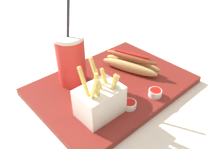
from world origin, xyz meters
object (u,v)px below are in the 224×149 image
soda_cup (71,59)px  hot_dog_1 (131,63)px  fries_basket (100,101)px  ketchup_cup_1 (155,93)px  ketchup_cup_2 (129,104)px

soda_cup → hot_dog_1: (0.17, -0.07, -0.05)m
fries_basket → ketchup_cup_1: 0.17m
soda_cup → ketchup_cup_1: size_ratio=7.07×
soda_cup → ketchup_cup_1: soda_cup is taller
soda_cup → fries_basket: (-0.03, -0.16, -0.04)m
ketchup_cup_1 → fries_basket: bearing=161.8°
soda_cup → ketchup_cup_1: bearing=-59.0°
fries_basket → ketchup_cup_1: fries_basket is taller
fries_basket → soda_cup: bearing=79.6°
fries_basket → ketchup_cup_2: (0.07, -0.04, -0.03)m
soda_cup → ketchup_cup_2: 0.21m
fries_basket → ketchup_cup_2: fries_basket is taller
soda_cup → ketchup_cup_1: (0.13, -0.21, -0.06)m
fries_basket → ketchup_cup_1: bearing=-18.2°
soda_cup → hot_dog_1: bearing=-23.2°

